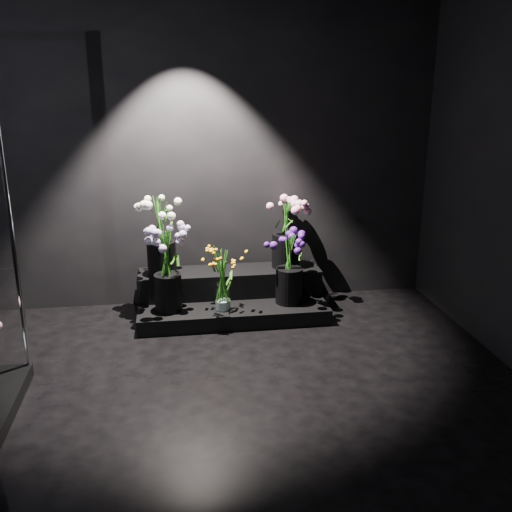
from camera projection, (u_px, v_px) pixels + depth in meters
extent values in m
plane|color=black|center=(244.00, 416.00, 3.56)|extent=(4.00, 4.00, 0.00)
plane|color=black|center=(214.00, 151.00, 5.03)|extent=(4.00, 0.00, 4.00)
plane|color=black|center=(356.00, 371.00, 1.25)|extent=(4.00, 0.00, 4.00)
cube|color=black|center=(232.00, 308.00, 5.06)|extent=(1.63, 0.73, 0.14)
cube|color=black|center=(230.00, 282.00, 5.17)|extent=(1.63, 0.36, 0.23)
cylinder|color=white|center=(223.00, 296.00, 4.81)|extent=(0.13, 0.13, 0.24)
cylinder|color=black|center=(168.00, 292.00, 4.78)|extent=(0.23, 0.23, 0.32)
cylinder|color=black|center=(289.00, 285.00, 4.95)|extent=(0.23, 0.23, 0.31)
cylinder|color=black|center=(162.00, 258.00, 4.97)|extent=(0.25, 0.25, 0.30)
cylinder|color=black|center=(286.00, 250.00, 5.18)|extent=(0.25, 0.25, 0.31)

